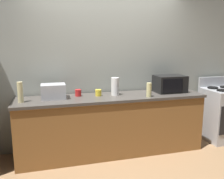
# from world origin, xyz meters

# --- Properties ---
(ground_plane) EXTENTS (8.00, 8.00, 0.00)m
(ground_plane) POSITION_xyz_m (0.00, 0.00, 0.00)
(ground_plane) COLOR #93704C
(back_wall) EXTENTS (6.40, 0.10, 2.70)m
(back_wall) POSITION_xyz_m (0.00, 0.81, 1.35)
(back_wall) COLOR #9EA399
(back_wall) RESTS_ON ground_plane
(counter_run) EXTENTS (2.84, 0.64, 0.90)m
(counter_run) POSITION_xyz_m (0.00, 0.40, 0.45)
(counter_run) COLOR brown
(counter_run) RESTS_ON ground_plane
(stove_range) EXTENTS (0.60, 0.61, 1.08)m
(stove_range) POSITION_xyz_m (2.00, 0.40, 0.46)
(stove_range) COLOR #B7BABF
(stove_range) RESTS_ON ground_plane
(microwave) EXTENTS (0.48, 0.35, 0.27)m
(microwave) POSITION_xyz_m (0.98, 0.45, 1.04)
(microwave) COLOR black
(microwave) RESTS_ON counter_run
(toaster_oven) EXTENTS (0.34, 0.26, 0.21)m
(toaster_oven) POSITION_xyz_m (-0.85, 0.46, 1.01)
(toaster_oven) COLOR #B7BABF
(toaster_oven) RESTS_ON counter_run
(paper_towel_roll) EXTENTS (0.12, 0.12, 0.27)m
(paper_towel_roll) POSITION_xyz_m (0.06, 0.45, 1.04)
(paper_towel_roll) COLOR white
(paper_towel_roll) RESTS_ON counter_run
(bottle_vinegar) EXTENTS (0.08, 0.08, 0.21)m
(bottle_vinegar) POSITION_xyz_m (0.51, 0.21, 1.00)
(bottle_vinegar) COLOR beige
(bottle_vinegar) RESTS_ON counter_run
(bottle_hand_soap) EXTENTS (0.07, 0.07, 0.28)m
(bottle_hand_soap) POSITION_xyz_m (-1.28, 0.35, 1.04)
(bottle_hand_soap) COLOR beige
(bottle_hand_soap) RESTS_ON counter_run
(mug_yellow) EXTENTS (0.09, 0.09, 0.10)m
(mug_yellow) POSITION_xyz_m (-0.19, 0.47, 0.95)
(mug_yellow) COLOR yellow
(mug_yellow) RESTS_ON counter_run
(mug_red) EXTENTS (0.09, 0.09, 0.10)m
(mug_red) POSITION_xyz_m (-0.49, 0.53, 0.95)
(mug_red) COLOR red
(mug_red) RESTS_ON counter_run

